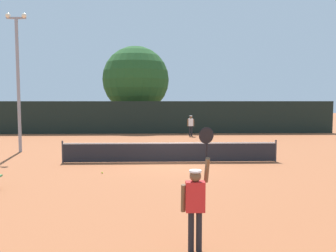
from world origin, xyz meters
The scene contains 10 objects.
ground_plane centered at (0.00, 0.00, 0.00)m, with size 120.00×120.00×0.00m, color #9E5633.
tennis_net centered at (0.00, 0.00, 0.51)m, with size 10.45×0.08×1.07m.
perimeter_fence centered at (0.00, 14.22, 1.45)m, with size 30.74×0.12×2.90m, color black.
player_serving centered at (0.12, -9.86, 1.09)m, with size 0.68×0.39×2.49m.
player_receiving centered at (2.17, 11.86, 1.05)m, with size 0.57×0.25×1.71m.
tennis_ball centered at (-2.91, -2.47, 0.03)m, with size 0.07×0.07×0.07m, color #CCE033.
light_pole centered at (-8.59, 3.57, 4.52)m, with size 1.18×0.28×7.91m.
large_tree centered at (-2.78, 18.80, 5.06)m, with size 6.73×6.73×8.43m.
parked_car_near centered at (-2.50, 21.84, 0.78)m, with size 2.15×4.31×1.69m.
parked_car_mid centered at (6.17, 21.74, 0.78)m, with size 2.09×4.28×1.69m.
Camera 1 is at (-0.65, -16.55, 3.04)m, focal length 36.81 mm.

